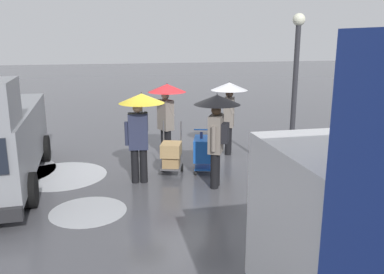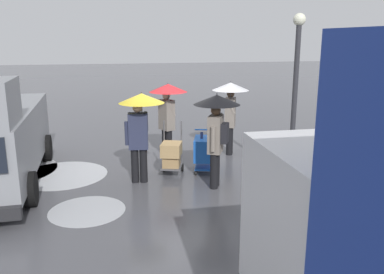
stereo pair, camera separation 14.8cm
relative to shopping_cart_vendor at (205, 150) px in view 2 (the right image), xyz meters
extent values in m
plane|color=#4C4C51|center=(0.79, -0.53, -0.57)|extent=(90.00, 90.00, 0.00)
cylinder|color=silver|center=(3.54, -0.49, -0.57)|extent=(2.20, 2.20, 0.01)
cylinder|color=#ADAFB5|center=(2.85, 1.84, -0.57)|extent=(1.50, 1.50, 0.01)
cylinder|color=#999BA0|center=(5.09, -1.18, -0.57)|extent=(2.72, 2.72, 0.01)
cylinder|color=black|center=(3.97, 1.35, -0.21)|extent=(0.26, 0.73, 0.72)
cylinder|color=black|center=(4.06, -1.87, -0.21)|extent=(0.26, 0.73, 0.72)
cube|color=silver|center=(-0.21, 6.17, 0.81)|extent=(2.23, 1.84, 1.80)
cube|color=black|center=(-0.23, 5.25, 1.13)|extent=(1.98, 0.10, 0.81)
cube|color=#1951B2|center=(0.00, 0.00, 0.03)|extent=(0.72, 0.88, 0.56)
cube|color=#1951B2|center=(0.00, 0.00, -0.43)|extent=(0.65, 0.79, 0.04)
cylinder|color=#1951B2|center=(-0.12, -0.40, 0.43)|extent=(0.57, 0.20, 0.04)
sphere|color=black|center=(-0.11, 0.35, -0.52)|extent=(0.10, 0.10, 0.10)
sphere|color=black|center=(0.29, 0.23, -0.52)|extent=(0.10, 0.10, 0.10)
sphere|color=black|center=(-0.29, -0.23, -0.52)|extent=(0.10, 0.10, 0.10)
sphere|color=black|center=(0.11, -0.35, -0.52)|extent=(0.10, 0.10, 0.10)
cylinder|color=navy|center=(0.10, 0.07, 0.13)|extent=(0.15, 0.29, 0.69)
cube|color=#515156|center=(0.87, 0.08, -0.35)|extent=(0.63, 0.71, 0.03)
cylinder|color=#515156|center=(0.57, -0.15, 0.20)|extent=(0.04, 0.04, 1.10)
cylinder|color=#515156|center=(0.99, -0.28, 0.20)|extent=(0.04, 0.04, 1.10)
cylinder|color=black|center=(0.55, -0.14, -0.47)|extent=(0.10, 0.21, 0.20)
cylinder|color=black|center=(1.01, -0.28, -0.47)|extent=(0.10, 0.21, 0.20)
cube|color=#A37F51|center=(0.87, 0.08, -0.20)|extent=(0.52, 0.55, 0.27)
cube|color=tan|center=(0.87, 0.08, 0.09)|extent=(0.62, 0.68, 0.32)
cylinder|color=black|center=(1.79, 0.40, -0.16)|extent=(0.18, 0.18, 0.82)
cylinder|color=black|center=(1.59, 0.43, -0.16)|extent=(0.18, 0.18, 0.82)
cube|color=#282D47|center=(1.69, 0.42, 0.67)|extent=(0.47, 0.34, 0.84)
sphere|color=tan|center=(1.69, 0.42, 1.21)|extent=(0.22, 0.22, 0.22)
cylinder|color=#282D47|center=(1.95, 0.38, 0.62)|extent=(0.10, 0.10, 0.55)
cylinder|color=#282D47|center=(1.51, 0.42, 0.89)|extent=(0.14, 0.31, 0.50)
cylinder|color=#333338|center=(1.59, 0.43, 1.05)|extent=(0.02, 0.02, 0.86)
cone|color=yellow|center=(1.59, 0.43, 1.43)|extent=(1.04, 1.04, 0.22)
sphere|color=#333338|center=(1.59, 0.43, 1.56)|extent=(0.04, 0.04, 0.04)
cylinder|color=black|center=(0.79, -1.52, -0.16)|extent=(0.18, 0.18, 0.82)
cylinder|color=black|center=(0.70, -1.34, -0.16)|extent=(0.18, 0.18, 0.82)
cube|color=slate|center=(0.74, -1.43, 0.67)|extent=(0.44, 0.52, 0.84)
sphere|color=beige|center=(0.74, -1.43, 1.21)|extent=(0.22, 0.22, 0.22)
cylinder|color=slate|center=(0.85, -1.67, 0.62)|extent=(0.10, 0.10, 0.55)
cylinder|color=slate|center=(0.65, -1.27, 0.89)|extent=(0.32, 0.21, 0.50)
cylinder|color=#333338|center=(0.70, -1.34, 1.05)|extent=(0.02, 0.02, 0.86)
cone|color=red|center=(0.70, -1.34, 1.43)|extent=(1.04, 1.04, 0.22)
sphere|color=#333338|center=(0.70, -1.34, 1.56)|extent=(0.04, 0.04, 0.04)
cylinder|color=black|center=(0.08, 1.19, -0.16)|extent=(0.18, 0.18, 0.82)
cylinder|color=black|center=(-0.01, 1.01, -0.16)|extent=(0.18, 0.18, 0.82)
cube|color=slate|center=(0.03, 1.10, 0.67)|extent=(0.45, 0.52, 0.84)
sphere|color=brown|center=(0.03, 1.10, 1.21)|extent=(0.22, 0.22, 0.22)
cylinder|color=slate|center=(0.15, 1.33, 0.62)|extent=(0.10, 0.10, 0.55)
cylinder|color=slate|center=(-0.03, 0.93, 0.89)|extent=(0.31, 0.23, 0.50)
cylinder|color=#333338|center=(-0.01, 1.01, 1.05)|extent=(0.02, 0.02, 0.86)
cone|color=black|center=(-0.01, 1.01, 1.43)|extent=(1.04, 1.04, 0.22)
sphere|color=#333338|center=(-0.01, 1.01, 1.56)|extent=(0.04, 0.04, 0.04)
cube|color=black|center=(-0.14, 1.19, 0.71)|extent=(0.28, 0.34, 0.44)
cylinder|color=black|center=(-1.15, -1.51, -0.16)|extent=(0.18, 0.18, 0.82)
cylinder|color=black|center=(-1.07, -1.33, -0.16)|extent=(0.18, 0.18, 0.82)
cube|color=slate|center=(-1.11, -1.42, 0.67)|extent=(0.43, 0.51, 0.84)
sphere|color=brown|center=(-1.11, -1.42, 1.21)|extent=(0.22, 0.22, 0.22)
cylinder|color=slate|center=(-1.21, -1.66, 0.62)|extent=(0.10, 0.10, 0.55)
cylinder|color=slate|center=(-1.06, -1.25, 0.89)|extent=(0.32, 0.21, 0.50)
cylinder|color=#333338|center=(-1.07, -1.33, 1.05)|extent=(0.02, 0.02, 0.86)
cone|color=white|center=(-1.07, -1.33, 1.43)|extent=(1.04, 1.04, 0.22)
sphere|color=#333338|center=(-1.07, -1.33, 1.56)|extent=(0.04, 0.04, 0.04)
cylinder|color=#2D2D33|center=(-1.89, 0.96, 1.23)|extent=(0.12, 0.12, 3.60)
sphere|color=#EAEACC|center=(-1.89, 0.96, 3.15)|extent=(0.28, 0.28, 0.28)
camera|label=1|loc=(2.53, 9.43, 2.75)|focal=37.52mm
camera|label=2|loc=(2.38, 9.46, 2.75)|focal=37.52mm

